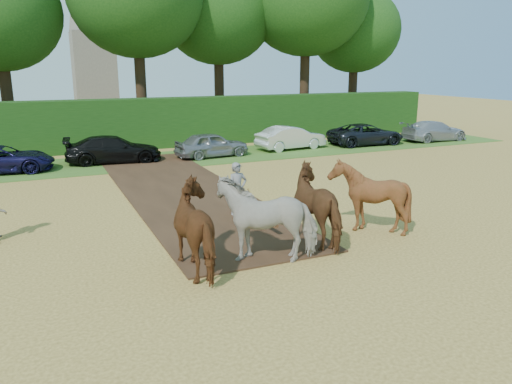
# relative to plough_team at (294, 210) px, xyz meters

# --- Properties ---
(ground) EXTENTS (120.00, 120.00, 0.00)m
(ground) POSITION_rel_plough_team_xyz_m (-2.56, 0.55, -1.08)
(ground) COLOR gold
(ground) RESTS_ON ground
(earth_strip) EXTENTS (4.50, 17.00, 0.05)m
(earth_strip) POSITION_rel_plough_team_xyz_m (-1.06, 7.55, -1.06)
(earth_strip) COLOR #472D1C
(earth_strip) RESTS_ON ground
(grass_verge) EXTENTS (50.00, 5.00, 0.03)m
(grass_verge) POSITION_rel_plough_team_xyz_m (-2.56, 14.55, -1.07)
(grass_verge) COLOR #38601E
(grass_verge) RESTS_ON ground
(hedgerow) EXTENTS (46.00, 1.60, 3.00)m
(hedgerow) POSITION_rel_plough_team_xyz_m (-2.56, 19.05, 0.42)
(hedgerow) COLOR #14380F
(hedgerow) RESTS_ON ground
(plough_team) EXTENTS (7.19, 5.50, 2.19)m
(plough_team) POSITION_rel_plough_team_xyz_m (0.00, 0.00, 0.00)
(plough_team) COLOR brown
(plough_team) RESTS_ON ground
(parked_cars) EXTENTS (40.67, 3.01, 1.42)m
(parked_cars) POSITION_rel_plough_team_xyz_m (1.44, 14.53, -0.41)
(parked_cars) COLOR #A7A9AD
(parked_cars) RESTS_ON ground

